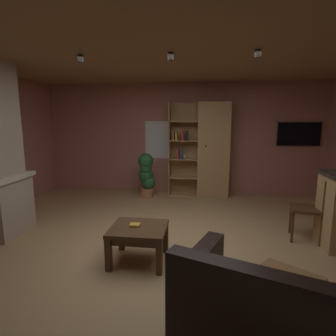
% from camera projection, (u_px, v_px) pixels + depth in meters
% --- Properties ---
extents(floor, '(6.42, 6.12, 0.02)m').
position_uv_depth(floor, '(164.00, 251.00, 3.68)').
color(floor, tan).
rests_on(floor, ground).
extents(wall_back, '(6.54, 0.06, 2.55)m').
position_uv_depth(wall_back, '(182.00, 139.00, 6.48)').
color(wall_back, '#AD7060').
rests_on(wall_back, ground).
extents(ceiling, '(6.42, 6.12, 0.02)m').
position_uv_depth(ceiling, '(164.00, 47.00, 3.23)').
color(ceiling, '#8E6B47').
extents(window_pane_back, '(0.73, 0.01, 0.87)m').
position_uv_depth(window_pane_back, '(161.00, 140.00, 6.51)').
color(window_pane_back, white).
extents(bookshelf_cabinet, '(1.34, 0.41, 2.10)m').
position_uv_depth(bookshelf_cabinet, '(209.00, 150.00, 6.17)').
color(bookshelf_cabinet, tan).
rests_on(bookshelf_cabinet, ground).
extents(leather_couch, '(1.78, 1.38, 0.84)m').
position_uv_depth(leather_couch, '(292.00, 328.00, 1.91)').
color(leather_couch, black).
rests_on(leather_couch, ground).
extents(coffee_table, '(0.67, 0.61, 0.44)m').
position_uv_depth(coffee_table, '(139.00, 234.00, 3.36)').
color(coffee_table, '#4C331E').
rests_on(coffee_table, ground).
extents(table_book_0, '(0.13, 0.10, 0.03)m').
position_uv_depth(table_book_0, '(135.00, 225.00, 3.36)').
color(table_book_0, gold).
rests_on(table_book_0, coffee_table).
extents(dining_chair, '(0.50, 0.50, 0.92)m').
position_uv_depth(dining_chair, '(313.00, 205.00, 3.91)').
color(dining_chair, '#4C331E').
rests_on(dining_chair, ground).
extents(potted_floor_plant, '(0.37, 0.38, 0.99)m').
position_uv_depth(potted_floor_plant, '(146.00, 174.00, 6.14)').
color(potted_floor_plant, '#B77051').
rests_on(potted_floor_plant, ground).
extents(wall_mounted_tv, '(0.92, 0.06, 0.52)m').
position_uv_depth(wall_mounted_tv, '(299.00, 134.00, 6.08)').
color(wall_mounted_tv, black).
extents(track_light_spot_1, '(0.07, 0.07, 0.09)m').
position_uv_depth(track_light_spot_1, '(80.00, 58.00, 3.47)').
color(track_light_spot_1, black).
extents(track_light_spot_2, '(0.07, 0.07, 0.09)m').
position_uv_depth(track_light_spot_2, '(171.00, 56.00, 3.35)').
color(track_light_spot_2, black).
extents(track_light_spot_3, '(0.07, 0.07, 0.09)m').
position_uv_depth(track_light_spot_3, '(258.00, 53.00, 3.21)').
color(track_light_spot_3, black).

